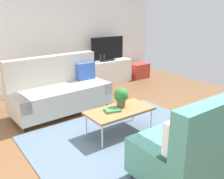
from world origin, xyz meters
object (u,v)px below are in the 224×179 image
at_px(storage_trunk, 139,71).
at_px(tv_console, 107,72).
at_px(bottle_0, 101,58).
at_px(bottle_1, 104,57).
at_px(couch_beige, 60,91).
at_px(vase_0, 88,59).
at_px(couch_green, 208,138).
at_px(coffee_table, 120,111).
at_px(vase_1, 92,59).
at_px(tv, 107,49).
at_px(table_book_0, 112,110).
at_px(potted_plant, 121,96).

bearing_deg(storage_trunk, tv_console, 174.81).
relative_size(tv_console, bottle_0, 6.90).
relative_size(storage_trunk, bottle_1, 2.43).
height_order(couch_beige, vase_0, couch_beige).
xyz_separation_m(couch_green, coffee_table, (-0.28, 1.42, -0.05)).
bearing_deg(vase_1, tv, -9.05).
xyz_separation_m(vase_1, bottle_0, (0.20, -0.09, 0.01)).
bearing_deg(bottle_1, table_book_0, -121.71).
bearing_deg(bottle_0, couch_beige, -147.52).
distance_m(storage_trunk, vase_1, 1.63).
height_order(coffee_table, tv, tv).
distance_m(coffee_table, vase_1, 2.81).
height_order(vase_0, vase_1, vase_0).
bearing_deg(bottle_0, tv, 4.73).
bearing_deg(tv_console, bottle_0, -170.60).
distance_m(tv_console, bottle_0, 0.49).
xyz_separation_m(tv, table_book_0, (-1.65, -2.48, -0.51)).
bearing_deg(couch_beige, coffee_table, 102.49).
bearing_deg(bottle_1, tv_console, 16.94).
xyz_separation_m(table_book_0, vase_0, (1.07, 2.55, 0.30)).
distance_m(table_book_0, vase_0, 2.79).
relative_size(potted_plant, bottle_1, 1.57).
bearing_deg(bottle_1, bottle_0, 180.00).
height_order(vase_0, bottle_1, bottle_1).
bearing_deg(coffee_table, vase_0, 69.95).
bearing_deg(vase_1, vase_0, 180.00).
xyz_separation_m(storage_trunk, bottle_1, (-1.23, 0.06, 0.53)).
bearing_deg(coffee_table, storage_trunk, 42.76).
distance_m(coffee_table, bottle_0, 2.81).
bearing_deg(storage_trunk, potted_plant, -137.18).
relative_size(couch_green, tv_console, 1.36).
xyz_separation_m(couch_green, tv, (1.24, 3.92, 0.51)).
relative_size(table_book_0, bottle_1, 1.12).
height_order(tv_console, vase_0, vase_0).
relative_size(tv_console, bottle_1, 6.54).
relative_size(couch_green, vase_0, 9.69).
bearing_deg(storage_trunk, vase_1, 174.44).
bearing_deg(tv, coffee_table, -121.26).
bearing_deg(vase_1, table_book_0, -115.43).
height_order(couch_green, bottle_1, couch_green).
relative_size(vase_1, bottle_0, 0.85).
height_order(storage_trunk, vase_1, vase_1).
distance_m(couch_beige, vase_0, 1.78).
bearing_deg(vase_1, couch_beige, -141.92).
relative_size(coffee_table, vase_0, 5.60).
bearing_deg(vase_0, tv_console, -4.93).
distance_m(bottle_0, bottle_1, 0.11).
bearing_deg(vase_0, storage_trunk, -5.10).
height_order(coffee_table, bottle_1, bottle_1).
distance_m(tv, bottle_1, 0.24).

